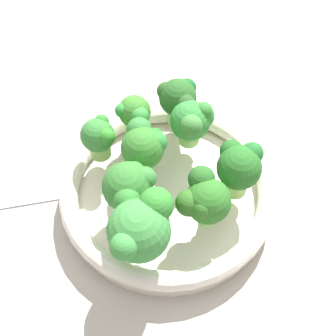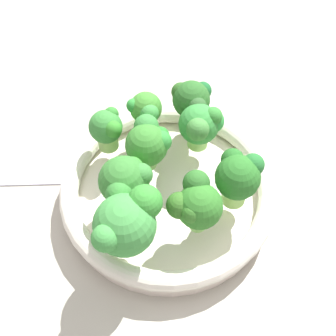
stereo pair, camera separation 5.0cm
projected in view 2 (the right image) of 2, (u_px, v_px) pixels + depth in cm
name	position (u px, v px, depth cm)	size (l,w,h in cm)	color
ground_plane	(195.00, 209.00, 57.01)	(130.00, 130.00, 2.50)	#AAA798
bowl	(168.00, 192.00, 54.53)	(26.33, 26.33, 4.11)	white
broccoli_floret_0	(125.00, 181.00, 48.31)	(5.98, 6.68, 6.67)	#9DC76A
broccoli_floret_1	(238.00, 176.00, 48.32)	(5.26, 5.73, 6.94)	#9BD765
broccoli_floret_2	(126.00, 223.00, 44.28)	(6.82, 7.60, 7.91)	#93DA67
broccoli_floret_3	(201.00, 125.00, 53.21)	(5.51, 5.83, 6.41)	#92CF66
broccoli_floret_4	(146.00, 111.00, 54.82)	(4.32, 4.47, 6.05)	#8EC668
broccoli_floret_5	(196.00, 204.00, 46.24)	(5.99, 5.96, 6.75)	#90D067
broccoli_floret_6	(107.00, 128.00, 53.52)	(4.33, 4.22, 5.67)	#8AC25F
broccoli_floret_7	(149.00, 142.00, 51.90)	(5.47, 6.17, 6.11)	#87BF61
broccoli_floret_8	(192.00, 101.00, 55.52)	(5.03, 5.49, 6.48)	#98D96C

